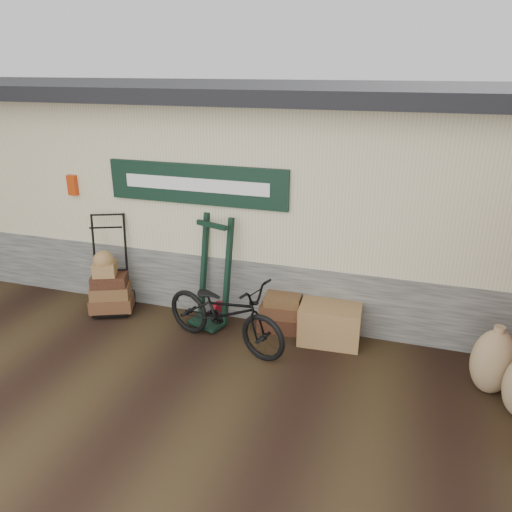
{
  "coord_description": "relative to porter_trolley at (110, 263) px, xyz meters",
  "views": [
    {
      "loc": [
        2.51,
        -5.13,
        3.47
      ],
      "look_at": [
        0.57,
        0.9,
        1.03
      ],
      "focal_mm": 35.0,
      "sensor_mm": 36.0,
      "label": 1
    }
  ],
  "objects": [
    {
      "name": "ground",
      "position": [
        1.62,
        -0.7,
        -0.74
      ],
      "size": [
        80.0,
        80.0,
        0.0
      ],
      "primitive_type": "plane",
      "color": "black",
      "rests_on": "ground"
    },
    {
      "name": "station_building",
      "position": [
        1.62,
        2.04,
        0.88
      ],
      "size": [
        14.4,
        4.1,
        3.2
      ],
      "color": "#4C4C47",
      "rests_on": "ground"
    },
    {
      "name": "porter_trolley",
      "position": [
        0.0,
        0.0,
        0.0
      ],
      "size": [
        0.89,
        0.79,
        1.47
      ],
      "primitive_type": null,
      "rotation": [
        0.0,
        0.0,
        0.4
      ],
      "color": "black",
      "rests_on": "ground"
    },
    {
      "name": "green_barrow",
      "position": [
        1.61,
        0.07,
        0.04
      ],
      "size": [
        0.68,
        0.63,
        1.56
      ],
      "primitive_type": null,
      "rotation": [
        0.0,
        0.0,
        -0.32
      ],
      "color": "black",
      "rests_on": "ground"
    },
    {
      "name": "suitcase_stack",
      "position": [
        2.58,
        0.15,
        -0.47
      ],
      "size": [
        0.63,
        0.42,
        0.54
      ],
      "primitive_type": null,
      "rotation": [
        0.0,
        0.0,
        0.07
      ],
      "color": "black",
      "rests_on": "ground"
    },
    {
      "name": "wicker_hamper",
      "position": [
        3.28,
        0.03,
        -0.48
      ],
      "size": [
        0.83,
        0.57,
        0.52
      ],
      "primitive_type": "cube",
      "rotation": [
        0.0,
        0.0,
        0.06
      ],
      "color": "brown",
      "rests_on": "ground"
    },
    {
      "name": "bicycle",
      "position": [
        1.99,
        -0.48,
        -0.2
      ],
      "size": [
        1.15,
        1.96,
        1.08
      ],
      "primitive_type": "imported",
      "rotation": [
        0.0,
        0.0,
        1.28
      ],
      "color": "black",
      "rests_on": "ground"
    },
    {
      "name": "burlap_sack_left",
      "position": [
        5.19,
        -0.51,
        -0.34
      ],
      "size": [
        0.57,
        0.51,
        0.79
      ],
      "primitive_type": "ellipsoid",
      "rotation": [
        0.0,
        0.0,
        0.22
      ],
      "color": "#886649",
      "rests_on": "ground"
    }
  ]
}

